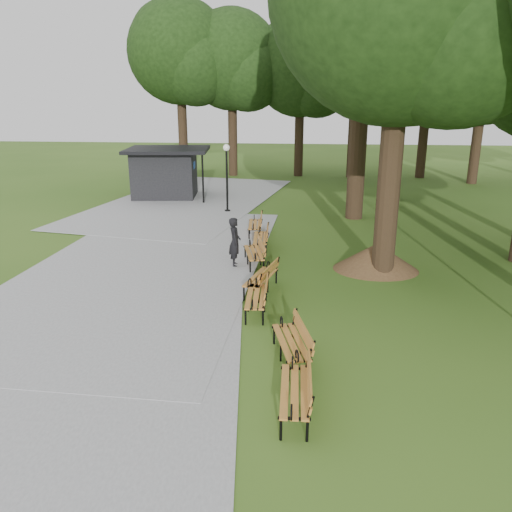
# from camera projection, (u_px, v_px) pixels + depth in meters

# --- Properties ---
(ground) EXTENTS (100.00, 100.00, 0.00)m
(ground) POSITION_uv_depth(u_px,v_px,m) (248.00, 301.00, 14.40)
(ground) COLOR #345919
(ground) RESTS_ON ground
(path) EXTENTS (12.00, 38.00, 0.06)m
(path) POSITION_uv_depth(u_px,v_px,m) (143.00, 263.00, 17.61)
(path) COLOR gray
(path) RESTS_ON ground
(person) EXTENTS (0.51, 0.68, 1.69)m
(person) POSITION_uv_depth(u_px,v_px,m) (235.00, 242.00, 17.14)
(person) COLOR black
(person) RESTS_ON ground
(kiosk) EXTENTS (4.84, 4.33, 2.78)m
(kiosk) POSITION_uv_depth(u_px,v_px,m) (165.00, 173.00, 28.86)
(kiosk) COLOR black
(kiosk) RESTS_ON ground
(lamp_post) EXTENTS (0.32, 0.32, 3.32)m
(lamp_post) POSITION_uv_depth(u_px,v_px,m) (227.00, 164.00, 24.79)
(lamp_post) COLOR black
(lamp_post) RESTS_ON ground
(dirt_mound) EXTENTS (2.35, 2.35, 0.91)m
(dirt_mound) POSITION_uv_depth(u_px,v_px,m) (376.00, 257.00, 16.90)
(dirt_mound) COLOR #47301C
(dirt_mound) RESTS_ON ground
(bench_0) EXTENTS (0.68, 1.91, 0.88)m
(bench_0) POSITION_uv_depth(u_px,v_px,m) (295.00, 391.00, 9.23)
(bench_0) COLOR #B57029
(bench_0) RESTS_ON ground
(bench_1) EXTENTS (1.07, 2.00, 0.88)m
(bench_1) POSITION_uv_depth(u_px,v_px,m) (291.00, 342.00, 11.05)
(bench_1) COLOR #B57029
(bench_1) RESTS_ON ground
(bench_2) EXTENTS (0.71, 1.92, 0.88)m
(bench_2) POSITION_uv_depth(u_px,v_px,m) (256.00, 297.00, 13.56)
(bench_2) COLOR #B57029
(bench_2) RESTS_ON ground
(bench_3) EXTENTS (1.09, 2.00, 0.88)m
(bench_3) POSITION_uv_depth(u_px,v_px,m) (261.00, 278.00, 14.99)
(bench_3) COLOR #B57029
(bench_3) RESTS_ON ground
(bench_4) EXTENTS (1.03, 1.99, 0.88)m
(bench_4) POSITION_uv_depth(u_px,v_px,m) (254.00, 253.00, 17.34)
(bench_4) COLOR #B57029
(bench_4) RESTS_ON ground
(bench_5) EXTENTS (0.76, 1.94, 0.88)m
(bench_5) POSITION_uv_depth(u_px,v_px,m) (260.00, 238.00, 19.15)
(bench_5) COLOR #B57029
(bench_5) RESTS_ON ground
(bench_6) EXTENTS (0.78, 1.94, 0.88)m
(bench_6) POSITION_uv_depth(u_px,v_px,m) (255.00, 224.00, 21.18)
(bench_6) COLOR #B57029
(bench_6) RESTS_ON ground
(lawn_tree_4) EXTENTS (7.64, 7.64, 12.79)m
(lawn_tree_4) POSITION_uv_depth(u_px,v_px,m) (407.00, 25.00, 25.57)
(lawn_tree_4) COLOR black
(lawn_tree_4) RESTS_ON ground
(tree_backdrop) EXTENTS (36.27, 9.69, 15.69)m
(tree_backdrop) POSITION_uv_depth(u_px,v_px,m) (398.00, 59.00, 33.02)
(tree_backdrop) COLOR black
(tree_backdrop) RESTS_ON ground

